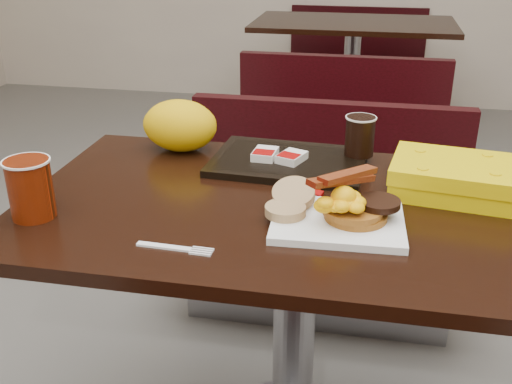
% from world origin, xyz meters
% --- Properties ---
extents(table_near, '(1.20, 0.70, 0.75)m').
position_xyz_m(table_near, '(0.00, 0.00, 0.38)').
color(table_near, black).
rests_on(table_near, floor).
extents(bench_near_n, '(1.00, 0.46, 0.72)m').
position_xyz_m(bench_near_n, '(0.00, 0.70, 0.36)').
color(bench_near_n, black).
rests_on(bench_near_n, floor).
extents(table_far, '(1.20, 0.70, 0.75)m').
position_xyz_m(table_far, '(0.00, 2.60, 0.38)').
color(table_far, black).
rests_on(table_far, floor).
extents(bench_far_s, '(1.00, 0.46, 0.72)m').
position_xyz_m(bench_far_s, '(0.00, 1.90, 0.36)').
color(bench_far_s, black).
rests_on(bench_far_s, floor).
extents(bench_far_n, '(1.00, 0.46, 0.72)m').
position_xyz_m(bench_far_n, '(0.00, 3.30, 0.36)').
color(bench_far_n, black).
rests_on(bench_far_n, floor).
extents(platter, '(0.27, 0.22, 0.02)m').
position_xyz_m(platter, '(0.09, -0.09, 0.76)').
color(platter, white).
rests_on(platter, table_near).
extents(pancake_stack, '(0.16, 0.16, 0.03)m').
position_xyz_m(pancake_stack, '(0.12, -0.08, 0.78)').
color(pancake_stack, '#A15D1A').
rests_on(pancake_stack, platter).
extents(sausage_patty, '(0.09, 0.09, 0.01)m').
position_xyz_m(sausage_patty, '(0.17, -0.07, 0.80)').
color(sausage_patty, black).
rests_on(sausage_patty, pancake_stack).
extents(scrambled_eggs, '(0.11, 0.10, 0.05)m').
position_xyz_m(scrambled_eggs, '(0.10, -0.10, 0.81)').
color(scrambled_eggs, '#FEAF05').
rests_on(scrambled_eggs, pancake_stack).
extents(bacon_strips, '(0.16, 0.16, 0.01)m').
position_xyz_m(bacon_strips, '(0.09, -0.07, 0.85)').
color(bacon_strips, '#4E0D05').
rests_on(bacon_strips, scrambled_eggs).
extents(muffin_bottom, '(0.10, 0.10, 0.02)m').
position_xyz_m(muffin_bottom, '(-0.02, -0.09, 0.77)').
color(muffin_bottom, tan).
rests_on(muffin_bottom, platter).
extents(muffin_top, '(0.10, 0.10, 0.05)m').
position_xyz_m(muffin_top, '(-0.01, -0.03, 0.79)').
color(muffin_top, tan).
rests_on(muffin_top, platter).
extents(coffee_cup_near, '(0.09, 0.09, 0.12)m').
position_xyz_m(coffee_cup_near, '(-0.53, -0.17, 0.81)').
color(coffee_cup_near, maroon).
rests_on(coffee_cup_near, table_near).
extents(fork, '(0.15, 0.03, 0.00)m').
position_xyz_m(fork, '(-0.22, -0.24, 0.75)').
color(fork, white).
rests_on(fork, table_near).
extents(knife, '(0.03, 0.19, 0.00)m').
position_xyz_m(knife, '(0.18, -0.08, 0.75)').
color(knife, white).
rests_on(knife, table_near).
extents(condiment_syrup, '(0.05, 0.05, 0.01)m').
position_xyz_m(condiment_syrup, '(0.01, 0.08, 0.76)').
color(condiment_syrup, '#BD3708').
rests_on(condiment_syrup, table_near).
extents(condiment_ketchup, '(0.04, 0.03, 0.01)m').
position_xyz_m(condiment_ketchup, '(0.03, 0.05, 0.75)').
color(condiment_ketchup, '#8C0504').
rests_on(condiment_ketchup, table_near).
extents(tray, '(0.39, 0.29, 0.02)m').
position_xyz_m(tray, '(-0.05, 0.22, 0.76)').
color(tray, black).
rests_on(tray, table_near).
extents(hashbrown_sleeve_left, '(0.06, 0.08, 0.02)m').
position_xyz_m(hashbrown_sleeve_left, '(-0.11, 0.21, 0.78)').
color(hashbrown_sleeve_left, silver).
rests_on(hashbrown_sleeve_left, tray).
extents(hashbrown_sleeve_right, '(0.08, 0.09, 0.02)m').
position_xyz_m(hashbrown_sleeve_right, '(-0.04, 0.20, 0.78)').
color(hashbrown_sleeve_right, silver).
rests_on(hashbrown_sleeve_right, tray).
extents(coffee_cup_far, '(0.09, 0.09, 0.10)m').
position_xyz_m(coffee_cup_far, '(0.12, 0.28, 0.82)').
color(coffee_cup_far, black).
rests_on(coffee_cup_far, tray).
extents(clamshell, '(0.30, 0.24, 0.07)m').
position_xyz_m(clamshell, '(0.33, 0.13, 0.79)').
color(clamshell, '#DBBA03').
rests_on(clamshell, table_near).
extents(paper_bag, '(0.22, 0.18, 0.14)m').
position_xyz_m(paper_bag, '(-0.35, 0.27, 0.82)').
color(paper_bag, '#F3BA08').
rests_on(paper_bag, table_near).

